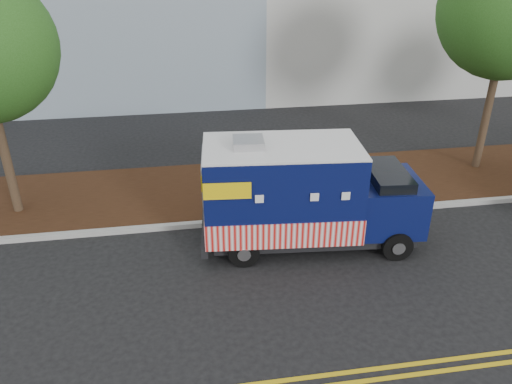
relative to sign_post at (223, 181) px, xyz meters
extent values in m
plane|color=black|center=(1.05, -1.80, -1.20)|extent=(120.00, 120.00, 0.00)
cube|color=#9E9E99|center=(1.05, -0.40, -1.12)|extent=(120.00, 0.18, 0.15)
cube|color=black|center=(1.05, 1.70, -1.12)|extent=(120.00, 4.00, 0.15)
cube|color=gold|center=(1.05, -6.25, -1.19)|extent=(120.00, 0.10, 0.01)
cylinder|color=#38281C|center=(-6.03, 1.17, 0.75)|extent=(0.26, 0.26, 3.90)
cylinder|color=#38281C|center=(9.16, 1.99, 0.97)|extent=(0.26, 0.26, 4.35)
sphere|color=#245217|center=(9.16, 1.99, 4.23)|extent=(4.33, 4.33, 4.33)
cube|color=#473828|center=(0.00, 0.00, 0.00)|extent=(0.06, 0.06, 2.40)
cube|color=black|center=(2.18, -1.67, -0.81)|extent=(5.34, 2.20, 0.26)
cube|color=#091043|center=(1.35, -1.60, 0.47)|extent=(4.07, 2.46, 2.23)
cube|color=red|center=(1.35, -1.60, -0.32)|extent=(4.11, 2.52, 0.70)
cube|color=white|center=(1.35, -1.60, 1.61)|extent=(4.07, 2.46, 0.06)
cube|color=#B7B7BA|center=(0.51, -1.53, 1.73)|extent=(0.80, 0.80, 0.20)
cube|color=#091043|center=(4.12, -1.84, -0.04)|extent=(1.84, 2.13, 1.30)
cube|color=black|center=(4.08, -1.83, 0.58)|extent=(1.08, 1.89, 0.60)
cube|color=black|center=(4.98, -1.91, -0.47)|extent=(0.23, 1.86, 0.28)
cube|color=black|center=(-0.64, -1.43, -0.78)|extent=(0.35, 2.10, 0.26)
cube|color=#B7B7BA|center=(-0.62, -1.43, 0.52)|extent=(0.18, 1.67, 1.77)
cube|color=#B7B7BA|center=(1.72, -0.52, 0.52)|extent=(1.67, 0.18, 1.02)
cube|color=yellow|center=(-0.14, -2.58, 0.98)|extent=(1.11, 0.11, 0.42)
cube|color=yellow|center=(0.05, -0.38, 0.98)|extent=(1.11, 0.11, 0.42)
cylinder|color=black|center=(4.14, -2.79, -0.81)|extent=(0.80, 0.33, 0.78)
cylinder|color=black|center=(4.30, -0.90, -0.81)|extent=(0.80, 0.33, 0.78)
cylinder|color=black|center=(0.25, -2.46, -0.81)|extent=(0.80, 0.33, 0.78)
cylinder|color=black|center=(0.41, -0.57, -0.81)|extent=(0.80, 0.33, 0.78)
camera|label=1|loc=(-1.09, -12.76, 6.18)|focal=35.00mm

